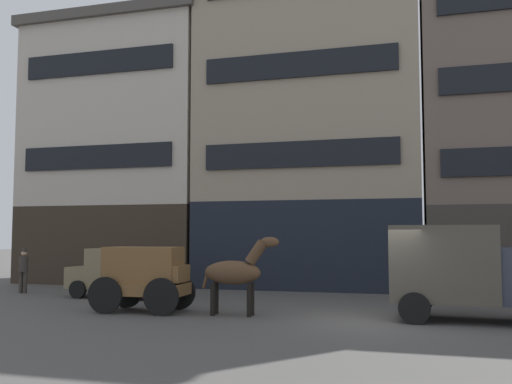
% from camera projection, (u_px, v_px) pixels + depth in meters
% --- Properties ---
extents(ground_plane, '(120.00, 120.00, 0.00)m').
position_uv_depth(ground_plane, '(376.00, 321.00, 15.45)').
color(ground_plane, '#4C4947').
extents(building_far_left, '(9.61, 6.40, 13.19)m').
position_uv_depth(building_far_left, '(128.00, 152.00, 29.06)').
color(building_far_left, '#33281E').
rests_on(building_far_left, ground_plane).
extents(building_center_left, '(10.34, 6.40, 15.79)m').
position_uv_depth(building_center_left, '(311.00, 116.00, 26.53)').
color(building_center_left, black).
rests_on(building_center_left, ground_plane).
extents(building_center_right, '(7.58, 6.40, 16.94)m').
position_uv_depth(building_center_right, '(508.00, 92.00, 24.22)').
color(building_center_right, '#38332D').
rests_on(building_center_right, ground_plane).
extents(cargo_wagon, '(2.96, 1.63, 1.98)m').
position_uv_depth(cargo_wagon, '(145.00, 274.00, 17.27)').
color(cargo_wagon, brown).
rests_on(cargo_wagon, ground_plane).
extents(draft_horse, '(2.35, 0.67, 2.30)m').
position_uv_depth(draft_horse, '(236.00, 272.00, 16.48)').
color(draft_horse, '#513823').
rests_on(draft_horse, ground_plane).
extents(delivery_truck_near, '(4.43, 2.32, 2.62)m').
position_uv_depth(delivery_truck_near, '(466.00, 269.00, 15.39)').
color(delivery_truck_near, '#333847').
rests_on(delivery_truck_near, ground_plane).
extents(sedan_dark, '(3.74, 1.93, 1.83)m').
position_uv_depth(sedan_dark, '(118.00, 273.00, 21.24)').
color(sedan_dark, '#7A6B4C').
rests_on(sedan_dark, ground_plane).
extents(pedestrian_officer, '(0.50, 0.50, 1.79)m').
position_uv_depth(pedestrian_officer, '(23.00, 269.00, 22.67)').
color(pedestrian_officer, '#38332D').
rests_on(pedestrian_officer, ground_plane).
extents(fire_hydrant_curbside, '(0.24, 0.24, 0.83)m').
position_uv_depth(fire_hydrant_curbside, '(443.00, 288.00, 20.18)').
color(fire_hydrant_curbside, maroon).
rests_on(fire_hydrant_curbside, ground_plane).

